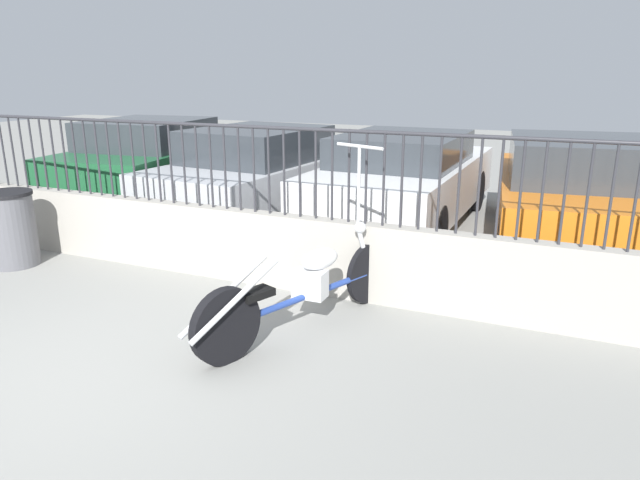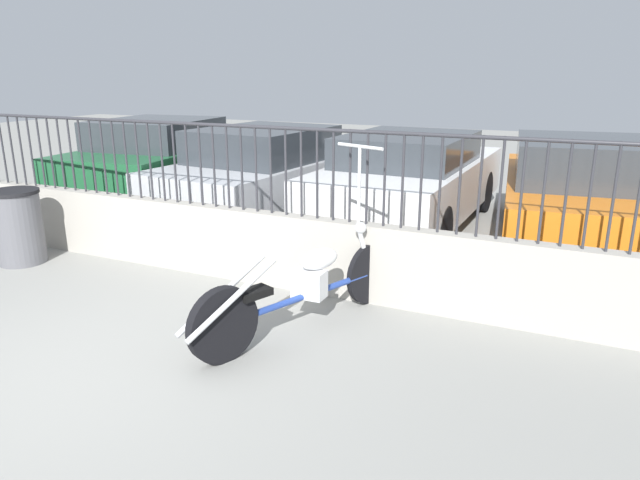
# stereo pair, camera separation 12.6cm
# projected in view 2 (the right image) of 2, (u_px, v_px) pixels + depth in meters

# --- Properties ---
(ground_plane) EXTENTS (40.00, 40.00, 0.00)m
(ground_plane) POSITION_uv_depth(u_px,v_px,m) (79.00, 371.00, 4.28)
(ground_plane) COLOR gray
(low_wall) EXTENTS (9.91, 0.18, 0.77)m
(low_wall) POSITION_uv_depth(u_px,v_px,m) (238.00, 244.00, 6.10)
(low_wall) COLOR #9E998E
(low_wall) RESTS_ON ground_plane
(fence_railing) EXTENTS (9.91, 0.04, 0.88)m
(fence_railing) POSITION_uv_depth(u_px,v_px,m) (234.00, 155.00, 5.83)
(fence_railing) COLOR #2D2D33
(fence_railing) RESTS_ON low_wall
(motorcycle_blue) EXTENTS (1.02, 2.24, 1.55)m
(motorcycle_blue) POSITION_uv_depth(u_px,v_px,m) (296.00, 289.00, 4.82)
(motorcycle_blue) COLOR black
(motorcycle_blue) RESTS_ON ground_plane
(trash_bin) EXTENTS (0.55, 0.55, 0.86)m
(trash_bin) POSITION_uv_depth(u_px,v_px,m) (18.00, 227.00, 6.60)
(trash_bin) COLOR #56565B
(trash_bin) RESTS_ON ground_plane
(car_green) EXTENTS (2.31, 4.14, 1.38)m
(car_green) POSITION_uv_depth(u_px,v_px,m) (163.00, 158.00, 9.95)
(car_green) COLOR black
(car_green) RESTS_ON ground_plane
(car_silver) EXTENTS (2.16, 4.34, 1.34)m
(car_silver) POSITION_uv_depth(u_px,v_px,m) (270.00, 170.00, 8.88)
(car_silver) COLOR black
(car_silver) RESTS_ON ground_plane
(car_white) EXTENTS (1.86, 4.32, 1.33)m
(car_white) POSITION_uv_depth(u_px,v_px,m) (411.00, 179.00, 8.14)
(car_white) COLOR black
(car_white) RESTS_ON ground_plane
(car_orange) EXTENTS (2.24, 4.23, 1.39)m
(car_orange) POSITION_uv_depth(u_px,v_px,m) (582.00, 194.00, 7.06)
(car_orange) COLOR black
(car_orange) RESTS_ON ground_plane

